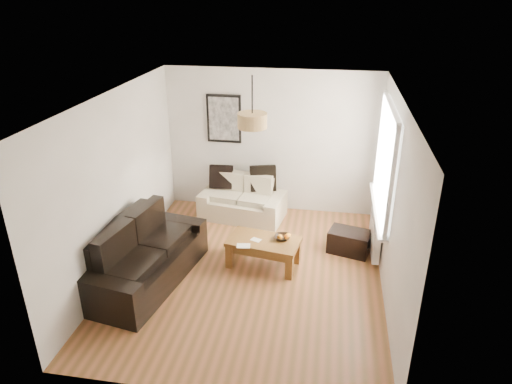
% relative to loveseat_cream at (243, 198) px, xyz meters
% --- Properties ---
extents(floor, '(4.50, 4.50, 0.00)m').
position_rel_loveseat_cream_xyz_m(floor, '(0.44, -1.78, -0.37)').
color(floor, brown).
rests_on(floor, ground).
extents(ceiling, '(3.80, 4.50, 0.00)m').
position_rel_loveseat_cream_xyz_m(ceiling, '(0.44, -1.78, 2.23)').
color(ceiling, white).
rests_on(ceiling, floor).
extents(wall_back, '(3.80, 0.04, 2.60)m').
position_rel_loveseat_cream_xyz_m(wall_back, '(0.44, 0.47, 0.93)').
color(wall_back, silver).
rests_on(wall_back, floor).
extents(wall_front, '(3.80, 0.04, 2.60)m').
position_rel_loveseat_cream_xyz_m(wall_front, '(0.44, -4.03, 0.93)').
color(wall_front, silver).
rests_on(wall_front, floor).
extents(wall_left, '(0.04, 4.50, 2.60)m').
position_rel_loveseat_cream_xyz_m(wall_left, '(-1.46, -1.78, 0.93)').
color(wall_left, silver).
rests_on(wall_left, floor).
extents(wall_right, '(0.04, 4.50, 2.60)m').
position_rel_loveseat_cream_xyz_m(wall_right, '(2.34, -1.78, 0.93)').
color(wall_right, silver).
rests_on(wall_right, floor).
extents(window_bay, '(0.14, 1.90, 1.60)m').
position_rel_loveseat_cream_xyz_m(window_bay, '(2.30, -0.98, 1.23)').
color(window_bay, white).
rests_on(window_bay, wall_right).
extents(radiator, '(0.10, 0.90, 0.52)m').
position_rel_loveseat_cream_xyz_m(radiator, '(2.26, -0.98, 0.01)').
color(radiator, white).
rests_on(radiator, wall_right).
extents(poster, '(0.62, 0.04, 0.87)m').
position_rel_loveseat_cream_xyz_m(poster, '(-0.41, 0.44, 1.33)').
color(poster, black).
rests_on(poster, wall_back).
extents(pendant_shade, '(0.40, 0.40, 0.20)m').
position_rel_loveseat_cream_xyz_m(pendant_shade, '(0.44, -1.48, 1.86)').
color(pendant_shade, tan).
rests_on(pendant_shade, ceiling).
extents(loveseat_cream, '(1.58, 1.02, 0.73)m').
position_rel_loveseat_cream_xyz_m(loveseat_cream, '(0.00, 0.00, 0.00)').
color(loveseat_cream, '#BCB797').
rests_on(loveseat_cream, floor).
extents(sofa_leather, '(1.33, 2.18, 0.88)m').
position_rel_loveseat_cream_xyz_m(sofa_leather, '(-0.99, -2.18, 0.08)').
color(sofa_leather, black).
rests_on(sofa_leather, floor).
extents(coffee_table, '(1.13, 0.73, 0.43)m').
position_rel_loveseat_cream_xyz_m(coffee_table, '(0.62, -1.51, -0.15)').
color(coffee_table, brown).
rests_on(coffee_table, floor).
extents(ottoman, '(0.72, 0.56, 0.36)m').
position_rel_loveseat_cream_xyz_m(ottoman, '(1.89, -0.92, -0.18)').
color(ottoman, black).
rests_on(ottoman, floor).
extents(cushion_left, '(0.43, 0.15, 0.42)m').
position_rel_loveseat_cream_xyz_m(cushion_left, '(-0.43, 0.18, 0.32)').
color(cushion_left, black).
rests_on(cushion_left, loveseat_cream).
extents(cushion_right, '(0.48, 0.26, 0.46)m').
position_rel_loveseat_cream_xyz_m(cushion_right, '(0.34, 0.18, 0.34)').
color(cushion_right, black).
rests_on(cushion_right, loveseat_cream).
extents(fruit_bowl, '(0.25, 0.25, 0.06)m').
position_rel_loveseat_cream_xyz_m(fruit_bowl, '(0.89, -1.44, 0.09)').
color(fruit_bowl, black).
rests_on(fruit_bowl, coffee_table).
extents(orange_a, '(0.09, 0.09, 0.08)m').
position_rel_loveseat_cream_xyz_m(orange_a, '(0.95, -1.42, 0.11)').
color(orange_a, orange).
rests_on(orange_a, fruit_bowl).
extents(orange_b, '(0.09, 0.09, 0.08)m').
position_rel_loveseat_cream_xyz_m(orange_b, '(0.97, -1.39, 0.11)').
color(orange_b, '#FC9F15').
rests_on(orange_b, fruit_bowl).
extents(orange_c, '(0.10, 0.10, 0.08)m').
position_rel_loveseat_cream_xyz_m(orange_c, '(0.85, -1.45, 0.11)').
color(orange_c, orange).
rests_on(orange_c, fruit_bowl).
extents(papers, '(0.21, 0.16, 0.01)m').
position_rel_loveseat_cream_xyz_m(papers, '(0.35, -1.73, 0.07)').
color(papers, silver).
rests_on(papers, coffee_table).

